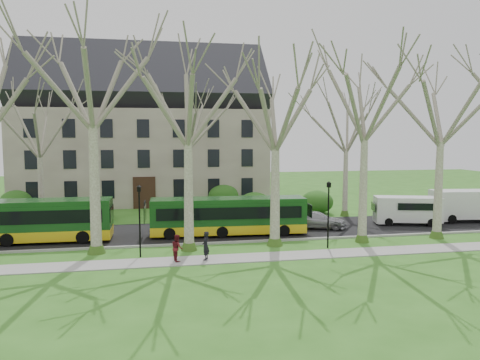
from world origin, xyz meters
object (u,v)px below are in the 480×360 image
sedan (317,220)px  pedestrian_a (206,246)px  bus_lead (21,221)px  van_b (468,206)px  pedestrian_b (177,248)px  bus_follow (228,216)px  van_a (407,211)px

sedan → pedestrian_a: pedestrian_a is taller
bus_lead → pedestrian_a: 13.67m
sedan → van_b: 13.64m
van_b → pedestrian_b: size_ratio=3.87×
bus_lead → pedestrian_b: 12.23m
bus_follow → pedestrian_a: 7.07m
sedan → van_a: size_ratio=0.86×
van_a → pedestrian_a: size_ratio=3.09×
sedan → van_b: size_ratio=0.74×
pedestrian_a → bus_follow: bearing=179.1°
van_a → van_b: van_b is taller
bus_follow → van_b: (20.86, 1.47, -0.09)m
pedestrian_b → pedestrian_a: bearing=-104.6°
pedestrian_a → sedan: bearing=147.8°
bus_lead → van_b: (35.14, 1.30, -0.18)m
bus_follow → pedestrian_b: size_ratio=7.20×
bus_follow → bus_lead: bearing=-177.6°
bus_lead → van_b: 35.17m
pedestrian_a → bus_lead: bearing=-100.5°
pedestrian_b → bus_follow: bearing=-45.0°
bus_follow → pedestrian_a: (-2.44, -6.61, -0.57)m
sedan → van_a: 7.83m
sedan → pedestrian_b: bearing=142.3°
sedan → pedestrian_a: size_ratio=2.66×
bus_follow → sedan: size_ratio=2.51×
bus_lead → van_b: size_ratio=1.98×
van_a → van_b: bearing=18.9°
bus_lead → sedan: bearing=3.4°
bus_lead → van_a: size_ratio=2.30×
van_b → pedestrian_b: 26.22m
sedan → van_b: (13.62, 0.40, 0.67)m
van_b → bus_lead: bearing=-170.8°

